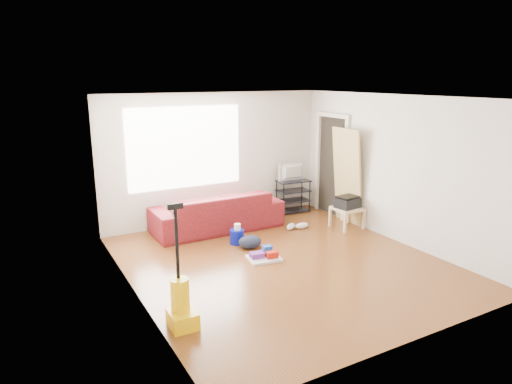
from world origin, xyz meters
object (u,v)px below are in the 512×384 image
tv_stand (293,196)px  cleaning_tray (264,256)px  side_table (347,211)px  sofa (217,229)px  vacuum (181,304)px  backpack (250,248)px  bucket (237,243)px

tv_stand → cleaning_tray: bearing=-128.4°
side_table → cleaning_tray: (-2.13, -0.57, -0.28)m
sofa → vacuum: vacuum is taller
sofa → backpack: size_ratio=6.15×
bucket → cleaning_tray: bearing=-85.7°
sofa → side_table: (2.17, -1.11, 0.33)m
sofa → tv_stand: size_ratio=3.42×
cleaning_tray → backpack: size_ratio=1.38×
bucket → vacuum: size_ratio=0.17×
cleaning_tray → side_table: bearing=15.1°
tv_stand → backpack: 2.33m
vacuum → bucket: bearing=51.5°
tv_stand → cleaning_tray: 2.70m
tv_stand → bucket: size_ratio=2.84×
cleaning_tray → vacuum: bearing=-145.5°
side_table → cleaning_tray: 2.23m
tv_stand → bucket: bearing=-144.6°
tv_stand → side_table: 1.42m
side_table → bucket: 2.23m
side_table → bucket: size_ratio=1.98×
cleaning_tray → backpack: (0.03, 0.53, -0.05)m
backpack → cleaning_tray: bearing=-84.1°
backpack → bucket: bearing=115.5°
tv_stand → vacuum: bearing=-134.1°
backpack → sofa: bearing=102.4°
side_table → backpack: bearing=-178.7°
sofa → side_table: size_ratio=4.90×
side_table → vacuum: 4.35m
bucket → backpack: (0.09, -0.30, 0.00)m
backpack → vacuum: bearing=-127.2°
sofa → side_table: side_table is taller
bucket → vacuum: vacuum is taller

